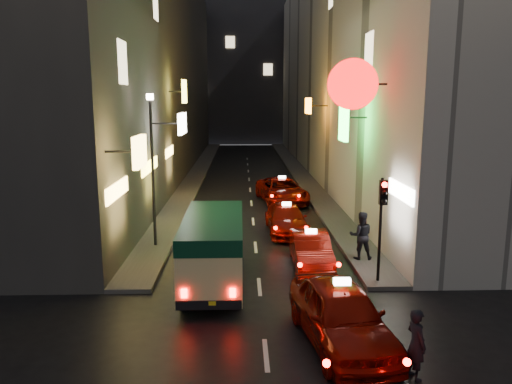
{
  "coord_description": "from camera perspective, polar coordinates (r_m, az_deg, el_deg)",
  "views": [
    {
      "loc": [
        -0.57,
        -7.24,
        6.18
      ],
      "look_at": [
        0.02,
        13.0,
        2.38
      ],
      "focal_mm": 35.0,
      "sensor_mm": 36.0,
      "label": 1
    }
  ],
  "objects": [
    {
      "name": "building_left",
      "position": [
        42.0,
        -12.22,
        14.25
      ],
      "size": [
        7.58,
        52.0,
        18.0
      ],
      "color": "#3A3834",
      "rests_on": "ground"
    },
    {
      "name": "building_right",
      "position": [
        42.21,
        10.38,
        14.29
      ],
      "size": [
        8.28,
        52.0,
        18.0
      ],
      "color": "#B0ABA2",
      "rests_on": "ground"
    },
    {
      "name": "building_far",
      "position": [
        73.4,
        -1.25,
        14.39
      ],
      "size": [
        30.0,
        10.0,
        22.0
      ],
      "primitive_type": "cube",
      "color": "#303035",
      "rests_on": "ground"
    },
    {
      "name": "sidewalk_left",
      "position": [
        41.85,
        -6.69,
        2.17
      ],
      "size": [
        1.5,
        52.0,
        0.15
      ],
      "primitive_type": "cube",
      "color": "#4C4946",
      "rests_on": "ground"
    },
    {
      "name": "sidewalk_right",
      "position": [
        41.97,
        4.96,
        2.23
      ],
      "size": [
        1.5,
        52.0,
        0.15
      ],
      "primitive_type": "cube",
      "color": "#4C4946",
      "rests_on": "ground"
    },
    {
      "name": "minibus",
      "position": [
        16.62,
        -4.89,
        -5.82
      ],
      "size": [
        1.93,
        5.47,
        2.35
      ],
      "color": "#E8E291",
      "rests_on": "ground"
    },
    {
      "name": "taxi_near",
      "position": [
        13.14,
        9.7,
        -13.1
      ],
      "size": [
        3.2,
        6.08,
        2.01
      ],
      "color": "#700A01",
      "rests_on": "ground"
    },
    {
      "name": "taxi_second",
      "position": [
        18.81,
        6.28,
        -6.27
      ],
      "size": [
        1.9,
        4.6,
        1.63
      ],
      "color": "#700A01",
      "rests_on": "ground"
    },
    {
      "name": "taxi_third",
      "position": [
        23.36,
        3.5,
        -2.85
      ],
      "size": [
        2.07,
        4.73,
        1.65
      ],
      "color": "#700A01",
      "rests_on": "ground"
    },
    {
      "name": "taxi_far",
      "position": [
        30.06,
        2.99,
        0.4
      ],
      "size": [
        3.02,
        5.62,
        1.87
      ],
      "color": "#700A01",
      "rests_on": "ground"
    },
    {
      "name": "pedestrian_crossing",
      "position": [
        12.06,
        17.85,
        -15.74
      ],
      "size": [
        0.54,
        0.69,
        1.85
      ],
      "primitive_type": "imported",
      "rotation": [
        0.0,
        0.0,
        1.84
      ],
      "color": "black",
      "rests_on": "ground"
    },
    {
      "name": "pedestrian_sidewalk",
      "position": [
        19.38,
        11.92,
        -4.53
      ],
      "size": [
        0.82,
        0.55,
        2.07
      ],
      "primitive_type": "imported",
      "rotation": [
        0.0,
        0.0,
        3.06
      ],
      "color": "black",
      "rests_on": "sidewalk_right"
    },
    {
      "name": "traffic_light",
      "position": [
        16.73,
        14.23,
        -1.75
      ],
      "size": [
        0.26,
        0.43,
        3.5
      ],
      "color": "black",
      "rests_on": "sidewalk_right"
    },
    {
      "name": "lamp_post",
      "position": [
        20.71,
        -11.77,
        3.6
      ],
      "size": [
        0.28,
        0.28,
        6.22
      ],
      "color": "black",
      "rests_on": "sidewalk_left"
    }
  ]
}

